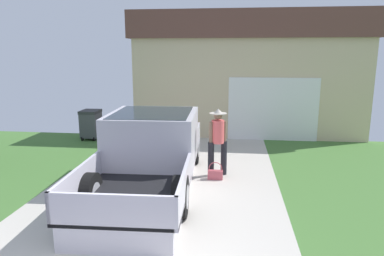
{
  "coord_description": "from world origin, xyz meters",
  "views": [
    {
      "loc": [
        1.53,
        -3.4,
        2.99
      ],
      "look_at": [
        0.59,
        4.45,
        1.29
      ],
      "focal_mm": 32.94,
      "sensor_mm": 36.0,
      "label": 1
    }
  ],
  "objects_px": {
    "pickup_truck": "(152,152)",
    "house_with_garage": "(246,71)",
    "handbag": "(215,174)",
    "wheeled_trash_bin": "(91,123)",
    "person_with_hat": "(218,138)"
  },
  "relations": [
    {
      "from": "handbag",
      "to": "pickup_truck",
      "type": "bearing_deg",
      "value": -166.4
    },
    {
      "from": "person_with_hat",
      "to": "house_with_garage",
      "type": "bearing_deg",
      "value": -121.97
    },
    {
      "from": "pickup_truck",
      "to": "person_with_hat",
      "type": "distance_m",
      "value": 1.64
    },
    {
      "from": "pickup_truck",
      "to": "wheeled_trash_bin",
      "type": "xyz_separation_m",
      "value": [
        -3.11,
        3.89,
        -0.17
      ]
    },
    {
      "from": "pickup_truck",
      "to": "wheeled_trash_bin",
      "type": "distance_m",
      "value": 4.98
    },
    {
      "from": "person_with_hat",
      "to": "wheeled_trash_bin",
      "type": "bearing_deg",
      "value": -60.03
    },
    {
      "from": "house_with_garage",
      "to": "wheeled_trash_bin",
      "type": "bearing_deg",
      "value": -145.07
    },
    {
      "from": "house_with_garage",
      "to": "wheeled_trash_bin",
      "type": "height_order",
      "value": "house_with_garage"
    },
    {
      "from": "pickup_truck",
      "to": "house_with_garage",
      "type": "bearing_deg",
      "value": 70.82
    },
    {
      "from": "pickup_truck",
      "to": "person_with_hat",
      "type": "height_order",
      "value": "person_with_hat"
    },
    {
      "from": "person_with_hat",
      "to": "wheeled_trash_bin",
      "type": "relative_size",
      "value": 1.63
    },
    {
      "from": "person_with_hat",
      "to": "handbag",
      "type": "relative_size",
      "value": 3.91
    },
    {
      "from": "pickup_truck",
      "to": "person_with_hat",
      "type": "bearing_deg",
      "value": 21.77
    },
    {
      "from": "wheeled_trash_bin",
      "to": "house_with_garage",
      "type": "bearing_deg",
      "value": 34.93
    },
    {
      "from": "handbag",
      "to": "house_with_garage",
      "type": "bearing_deg",
      "value": 83.02
    }
  ]
}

